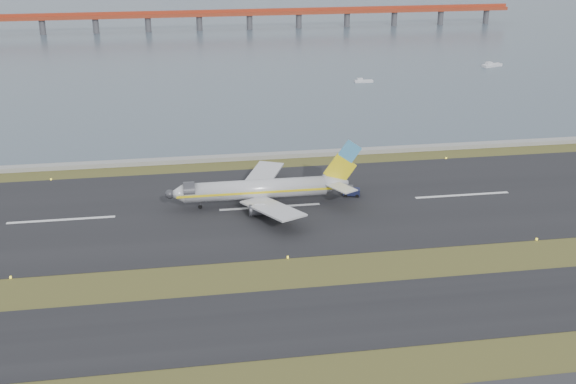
{
  "coord_description": "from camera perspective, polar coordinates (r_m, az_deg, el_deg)",
  "views": [
    {
      "loc": [
        -17.17,
        -100.38,
        55.64
      ],
      "look_at": [
        2.35,
        22.0,
        6.29
      ],
      "focal_mm": 45.0,
      "sensor_mm": 36.0,
      "label": 1
    }
  ],
  "objects": [
    {
      "name": "red_pier",
      "position": [
        355.65,
        -3.07,
        13.87
      ],
      "size": [
        260.0,
        5.0,
        10.2
      ],
      "color": "#A0341B",
      "rests_on": "ground"
    },
    {
      "name": "runway_strip",
      "position": [
        142.77,
        -1.44,
        -1.21
      ],
      "size": [
        1000.0,
        45.0,
        0.1
      ],
      "primitive_type": "cube",
      "color": "black",
      "rests_on": "ground"
    },
    {
      "name": "airliner",
      "position": [
        142.64,
        -1.98,
        0.24
      ],
      "size": [
        38.52,
        32.89,
        12.8
      ],
      "color": "silver",
      "rests_on": "ground"
    },
    {
      "name": "pushback_tug",
      "position": [
        148.54,
        5.01,
        0.07
      ],
      "size": [
        3.8,
        2.77,
        2.19
      ],
      "rotation": [
        0.0,
        0.0,
        -0.26
      ],
      "color": "#141938",
      "rests_on": "ground"
    },
    {
      "name": "workboat_far",
      "position": [
        281.29,
        15.78,
        9.63
      ],
      "size": [
        8.31,
        5.0,
        1.93
      ],
      "rotation": [
        0.0,
        0.0,
        0.34
      ],
      "color": "silver",
      "rests_on": "ground"
    },
    {
      "name": "taxiway_strip",
      "position": [
        105.81,
        1.67,
        -9.99
      ],
      "size": [
        1000.0,
        18.0,
        0.1
      ],
      "primitive_type": "cube",
      "color": "black",
      "rests_on": "ground"
    },
    {
      "name": "ground",
      "position": [
        116.04,
        0.57,
        -6.94
      ],
      "size": [
        1000.0,
        1000.0,
        0.0
      ],
      "primitive_type": "plane",
      "color": "#384719",
      "rests_on": "ground"
    },
    {
      "name": "seawall",
      "position": [
        170.46,
        -2.8,
        2.81
      ],
      "size": [
        1000.0,
        2.5,
        1.0
      ],
      "primitive_type": "cube",
      "color": "gray",
      "rests_on": "ground"
    },
    {
      "name": "workboat_near",
      "position": [
        247.48,
        5.96,
        8.72
      ],
      "size": [
        6.22,
        2.14,
        1.49
      ],
      "rotation": [
        0.0,
        0.0,
        -0.03
      ],
      "color": "silver",
      "rests_on": "ground"
    }
  ]
}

